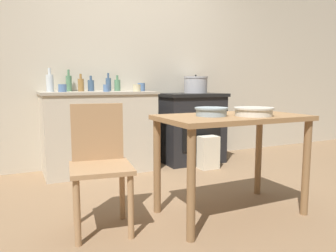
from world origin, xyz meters
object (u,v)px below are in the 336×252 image
object	(u,v)px
mixing_bowl_large	(254,111)
bottle_mid_left	(81,85)
cup_far_right	(106,88)
cup_end_right	(141,87)
work_table	(232,132)
cup_mid_right	(62,88)
stove	(190,127)
chair	(100,162)
bottle_center_left	(91,85)
mixing_bowl_small	(211,111)
bottle_center	(50,83)
bottle_left	(117,85)
cup_right	(137,88)
flour_sack	(208,152)
bottle_center_right	(108,84)
bottle_far_left	(69,83)
stock_pot	(196,85)

from	to	relation	value
mixing_bowl_large	bottle_mid_left	xyz separation A→B (m)	(-0.88, 1.84, 0.19)
cup_far_right	cup_end_right	xyz separation A→B (m)	(0.44, 0.11, 0.01)
work_table	bottle_mid_left	xyz separation A→B (m)	(-0.77, 1.73, 0.34)
mixing_bowl_large	work_table	bearing A→B (deg)	136.40
bottle_mid_left	cup_mid_right	bearing A→B (deg)	-147.29
stove	mixing_bowl_large	size ratio (longest dim) A/B	3.03
chair	cup_end_right	xyz separation A→B (m)	(0.85, 1.43, 0.49)
work_table	cup_end_right	bearing A→B (deg)	93.54
bottle_center_left	cup_end_right	world-z (taller)	bottle_center_left
cup_mid_right	mixing_bowl_small	bearing A→B (deg)	-62.45
bottle_center	bottle_left	bearing A→B (deg)	9.31
bottle_mid_left	cup_right	distance (m)	0.62
flour_sack	cup_far_right	distance (m)	1.38
bottle_center_left	mixing_bowl_large	bearing A→B (deg)	-68.50
bottle_center_right	cup_end_right	xyz separation A→B (m)	(0.34, -0.18, -0.03)
cup_far_right	chair	bearing A→B (deg)	-107.27
work_table	bottle_mid_left	world-z (taller)	bottle_mid_left
cup_far_right	cup_end_right	size ratio (longest dim) A/B	0.82
mixing_bowl_small	bottle_center_left	size ratio (longest dim) A/B	1.38
cup_end_right	bottle_mid_left	bearing A→B (deg)	170.60
bottle_center	cup_end_right	xyz separation A→B (m)	(1.00, -0.06, -0.05)
cup_end_right	cup_far_right	bearing A→B (deg)	-165.60
cup_right	bottle_center_right	bearing A→B (deg)	122.22
flour_sack	bottle_far_left	size ratio (longest dim) A/B	1.59
bottle_mid_left	bottle_center	world-z (taller)	bottle_center
mixing_bowl_large	bottle_center	size ratio (longest dim) A/B	1.15
bottle_far_left	bottle_center_right	size ratio (longest dim) A/B	1.16
bottle_left	cup_far_right	world-z (taller)	bottle_left
stock_pot	bottle_center	distance (m)	1.79
stove	bottle_far_left	world-z (taller)	bottle_far_left
cup_end_right	bottle_center	bearing A→B (deg)	176.64
bottle_center	cup_mid_right	size ratio (longest dim) A/B	2.91
mixing_bowl_large	bottle_center_right	size ratio (longest dim) A/B	1.37
mixing_bowl_large	cup_far_right	bearing A→B (deg)	112.15
mixing_bowl_large	mixing_bowl_small	distance (m)	0.31
cup_mid_right	cup_end_right	bearing A→B (deg)	1.82
mixing_bowl_large	cup_end_right	xyz separation A→B (m)	(-0.21, 1.73, 0.16)
bottle_left	mixing_bowl_large	bearing A→B (deg)	-76.95
bottle_center_right	cup_right	distance (m)	0.42
stove	cup_far_right	distance (m)	1.23
cup_end_right	cup_mid_right	bearing A→B (deg)	-178.18
bottle_center_right	chair	bearing A→B (deg)	-107.65
mixing_bowl_large	bottle_center_left	world-z (taller)	bottle_center_left
bottle_far_left	chair	bearing A→B (deg)	-92.56
stock_pot	bottle_left	size ratio (longest dim) A/B	1.71
stove	bottle_center_left	xyz separation A→B (m)	(-1.21, 0.17, 0.54)
mixing_bowl_large	flour_sack	bearing A→B (deg)	70.66
stove	stock_pot	size ratio (longest dim) A/B	2.78
bottle_center	mixing_bowl_small	bearing A→B (deg)	-60.64
cup_right	flour_sack	bearing A→B (deg)	-17.10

